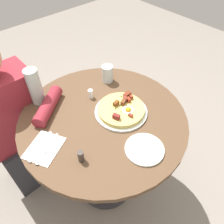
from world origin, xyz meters
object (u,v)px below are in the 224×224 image
object	(u,v)px
fork	(48,148)
salt_shaker	(91,94)
knife	(41,146)
pizza_plate	(121,112)
dining_table	(104,138)
water_glass	(107,74)
breakfast_pizza	(121,109)
bread_plate	(144,149)
pepper_shaker	(81,156)
water_bottle	(35,87)
person_seated	(16,132)

from	to	relation	value
fork	salt_shaker	bearing A→B (deg)	-5.77
knife	pizza_plate	bearing A→B (deg)	-39.01
pizza_plate	dining_table	bearing A→B (deg)	156.62
fork	knife	size ratio (longest dim) A/B	1.00
water_glass	salt_shaker	xyz separation A→B (m)	(-0.17, -0.05, -0.03)
knife	salt_shaker	world-z (taller)	salt_shaker
knife	dining_table	bearing A→B (deg)	-35.54
water_glass	fork	bearing A→B (deg)	-159.88
breakfast_pizza	salt_shaker	xyz separation A→B (m)	(-0.05, 0.20, 0.00)
breakfast_pizza	bread_plate	size ratio (longest dim) A/B	1.37
pizza_plate	pepper_shaker	world-z (taller)	pepper_shaker
breakfast_pizza	knife	distance (m)	0.44
salt_shaker	knife	bearing A→B (deg)	-163.48
dining_table	fork	world-z (taller)	fork
water_glass	pepper_shaker	size ratio (longest dim) A/B	1.76
dining_table	water_bottle	bearing A→B (deg)	119.53
fork	salt_shaker	distance (m)	0.40
knife	pepper_shaker	xyz separation A→B (m)	(0.10, -0.18, 0.02)
pizza_plate	breakfast_pizza	size ratio (longest dim) A/B	1.12
pizza_plate	bread_plate	bearing A→B (deg)	-109.12
salt_shaker	pepper_shaker	distance (m)	0.41
water_glass	salt_shaker	bearing A→B (deg)	-163.24
person_seated	bread_plate	size ratio (longest dim) A/B	6.25
dining_table	water_glass	distance (m)	0.38
water_bottle	pepper_shaker	bearing A→B (deg)	-96.43
dining_table	bread_plate	bearing A→B (deg)	-88.47
bread_plate	pepper_shaker	size ratio (longest dim) A/B	3.07
pizza_plate	water_glass	bearing A→B (deg)	63.23
pizza_plate	bread_plate	size ratio (longest dim) A/B	1.54
knife	water_bottle	world-z (taller)	water_bottle
fork	water_glass	xyz separation A→B (m)	(0.54, 0.20, 0.05)
pizza_plate	salt_shaker	xyz separation A→B (m)	(-0.04, 0.20, 0.02)
breakfast_pizza	salt_shaker	world-z (taller)	breakfast_pizza
dining_table	person_seated	world-z (taller)	person_seated
breakfast_pizza	water_bottle	world-z (taller)	water_bottle
pepper_shaker	water_glass	bearing A→B (deg)	37.16
pizza_plate	fork	size ratio (longest dim) A/B	1.55
pepper_shaker	dining_table	bearing A→B (deg)	29.30
pizza_plate	water_glass	distance (m)	0.29
dining_table	pizza_plate	distance (m)	0.21
bread_plate	water_bottle	xyz separation A→B (m)	(-0.19, 0.61, 0.10)
person_seated	pepper_shaker	world-z (taller)	person_seated
breakfast_pizza	pizza_plate	bearing A→B (deg)	173.06
person_seated	salt_shaker	distance (m)	0.56
bread_plate	water_glass	distance (m)	0.54
breakfast_pizza	water_glass	xyz separation A→B (m)	(0.13, 0.25, 0.03)
dining_table	pizza_plate	size ratio (longest dim) A/B	3.16
dining_table	breakfast_pizza	world-z (taller)	breakfast_pizza
water_glass	salt_shaker	world-z (taller)	water_glass
pizza_plate	water_bottle	bearing A→B (deg)	127.06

